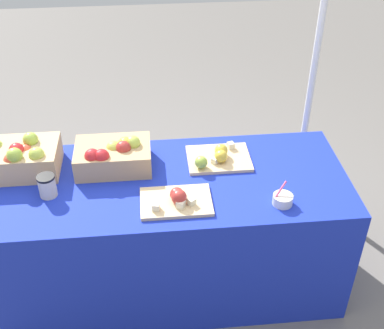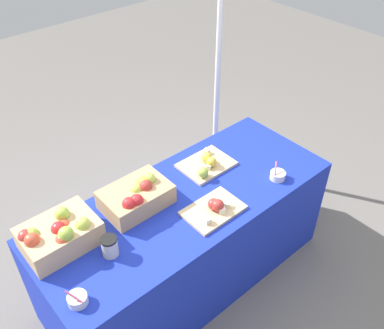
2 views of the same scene
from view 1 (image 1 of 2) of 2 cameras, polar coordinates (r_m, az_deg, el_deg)
The scene contains 9 objects.
ground_plane at distance 3.10m, azimuth -2.74°, elevation -12.69°, with size 10.00×10.00×0.00m, color slate.
table at distance 2.83m, azimuth -2.95°, elevation -7.72°, with size 1.90×0.76×0.74m, color #192DB7.
apple_crate_left at distance 2.75m, azimuth -18.93°, elevation 0.80°, with size 0.39×0.28×0.20m.
apple_crate_middle at distance 2.66m, azimuth -8.80°, elevation 1.06°, with size 0.39×0.27×0.18m.
cutting_board_front at distance 2.42m, azimuth -1.74°, elevation -4.02°, with size 0.34×0.23×0.09m.
cutting_board_back at distance 2.71m, azimuth 2.89°, elevation 0.81°, with size 0.34×0.26×0.09m.
sample_bowl_mid at distance 2.46m, azimuth 10.19°, elevation -3.90°, with size 0.10×0.10×0.11m.
coffee_cup at distance 2.55m, azimuth -16.02°, elevation -2.33°, with size 0.09×0.09×0.12m.
tent_pole at distance 3.24m, azimuth 13.98°, elevation 12.99°, with size 0.04×0.04×2.23m, color white.
Camera 1 is at (-0.06, -2.05, 2.32)m, focal length 47.29 mm.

